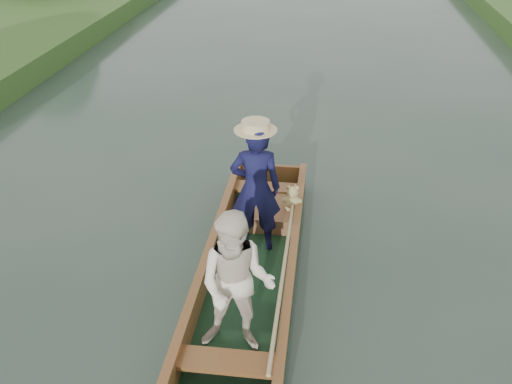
# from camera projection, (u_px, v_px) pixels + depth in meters

# --- Properties ---
(ground) EXTENTS (120.00, 120.00, 0.00)m
(ground) POSITION_uv_depth(u_px,v_px,m) (250.00, 283.00, 7.02)
(ground) COLOR #283D30
(ground) RESTS_ON ground
(punt) EXTENTS (1.12, 5.00, 1.84)m
(punt) POSITION_uv_depth(u_px,v_px,m) (250.00, 249.00, 6.63)
(punt) COLOR black
(punt) RESTS_ON ground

